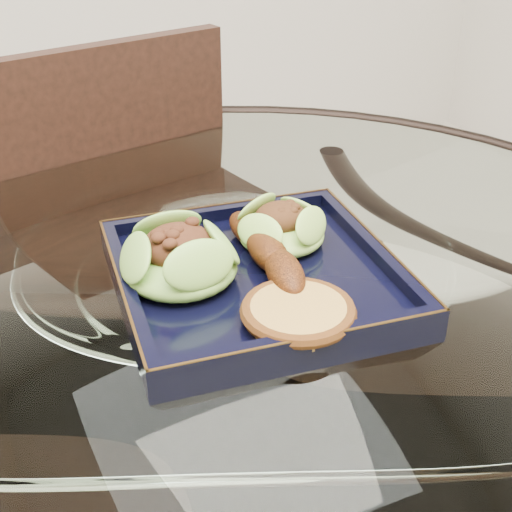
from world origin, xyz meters
name	(u,v)px	position (x,y,z in m)	size (l,w,h in m)	color
dining_table	(238,406)	(0.00, 0.00, 0.60)	(1.13, 1.13, 0.77)	white
dining_chair	(161,323)	(0.01, 0.31, 0.51)	(0.47, 0.47, 0.92)	black
navy_plate	(256,282)	(0.01, -0.02, 0.77)	(0.27, 0.27, 0.02)	black
lettuce_wrap_left	(180,261)	(-0.06, 0.00, 0.80)	(0.11, 0.11, 0.04)	#508E29
lettuce_wrap_right	(281,230)	(0.06, 0.02, 0.80)	(0.09, 0.09, 0.03)	#5D922A
roasted_plantain	(268,251)	(0.03, -0.01, 0.80)	(0.16, 0.03, 0.03)	#5D2709
crumb_patty	(298,314)	(0.01, -0.11, 0.79)	(0.09, 0.09, 0.02)	#B5873C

